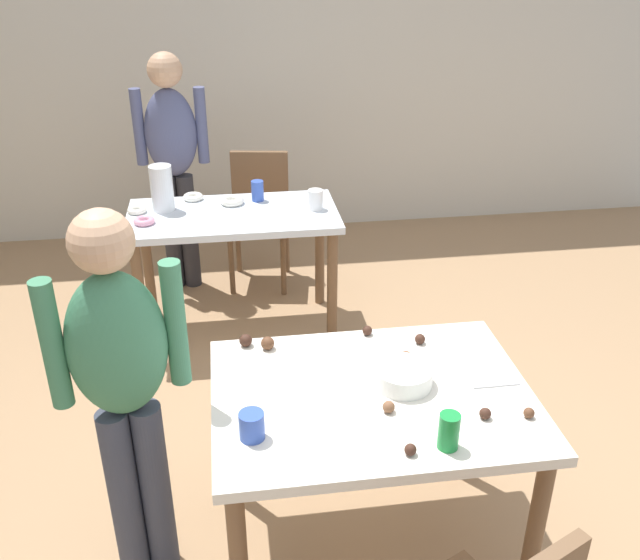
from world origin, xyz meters
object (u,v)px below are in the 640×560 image
object	(u,v)px
mixing_bowl	(403,376)
pitcher_far	(162,188)
chair_far_table	(259,210)
dining_table_far	(234,232)
person_adult_far	(173,153)
person_girl_near	(122,378)
dining_table_near	(371,416)
soda_can	(449,431)

from	to	relation	value
mixing_bowl	pitcher_far	distance (m)	2.06
chair_far_table	dining_table_far	bearing A→B (deg)	-105.55
dining_table_far	person_adult_far	bearing A→B (deg)	118.54
person_girl_near	mixing_bowl	xyz separation A→B (m)	(0.95, -0.00, -0.09)
person_girl_near	person_adult_far	world-z (taller)	person_adult_far
person_girl_near	pitcher_far	world-z (taller)	person_girl_near
person_girl_near	pitcher_far	distance (m)	1.84
dining_table_near	person_girl_near	size ratio (longest dim) A/B	0.76
dining_table_near	soda_can	xyz separation A→B (m)	(0.17, -0.31, 0.16)
dining_table_near	pitcher_far	world-z (taller)	pitcher_far
soda_can	pitcher_far	size ratio (longest dim) A/B	0.47
dining_table_far	chair_far_table	size ratio (longest dim) A/B	1.36
person_girl_near	soda_can	xyz separation A→B (m)	(1.01, -0.34, -0.06)
person_girl_near	dining_table_near	bearing A→B (deg)	-2.20
chair_far_table	dining_table_near	bearing A→B (deg)	-84.39
dining_table_near	mixing_bowl	distance (m)	0.18
person_adult_far	soda_can	size ratio (longest dim) A/B	12.59
mixing_bowl	pitcher_far	world-z (taller)	pitcher_far
dining_table_near	pitcher_far	size ratio (longest dim) A/B	4.27
dining_table_far	pitcher_far	xyz separation A→B (m)	(-0.38, 0.10, 0.25)
chair_far_table	pitcher_far	distance (m)	0.89
dining_table_near	mixing_bowl	xyz separation A→B (m)	(0.12, 0.03, 0.14)
dining_table_near	dining_table_far	xyz separation A→B (m)	(-0.42, 1.77, -0.02)
soda_can	pitcher_far	world-z (taller)	pitcher_far
dining_table_far	mixing_bowl	size ratio (longest dim) A/B	5.76
dining_table_near	person_adult_far	world-z (taller)	person_adult_far
person_adult_far	pitcher_far	bearing A→B (deg)	-94.60
chair_far_table	pitcher_far	size ratio (longest dim) A/B	3.35
person_adult_far	mixing_bowl	bearing A→B (deg)	-69.56
person_adult_far	mixing_bowl	distance (m)	2.53
dining_table_far	person_girl_near	size ratio (longest dim) A/B	0.81
chair_far_table	person_girl_near	world-z (taller)	person_girl_near
mixing_bowl	pitcher_far	xyz separation A→B (m)	(-0.92, 1.84, 0.10)
person_adult_far	person_girl_near	bearing A→B (deg)	-91.68
dining_table_far	soda_can	bearing A→B (deg)	-74.04
mixing_bowl	dining_table_near	bearing A→B (deg)	-164.75
person_adult_far	dining_table_near	bearing A→B (deg)	-72.31
person_girl_near	mixing_bowl	distance (m)	0.96
person_girl_near	chair_far_table	bearing A→B (deg)	76.08
dining_table_far	person_girl_near	distance (m)	1.80
chair_far_table	pitcher_far	xyz separation A→B (m)	(-0.57, -0.56, 0.38)
pitcher_far	mixing_bowl	bearing A→B (deg)	-63.30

